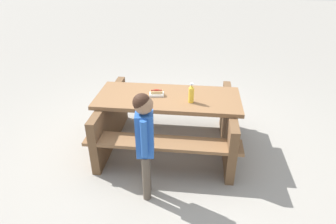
{
  "coord_description": "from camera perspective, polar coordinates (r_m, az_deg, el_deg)",
  "views": [
    {
      "loc": [
        -0.28,
        3.24,
        2.31
      ],
      "look_at": [
        0.0,
        0.0,
        0.52
      ],
      "focal_mm": 30.8,
      "sensor_mm": 36.0,
      "label": 1
    }
  ],
  "objects": [
    {
      "name": "ground_plane",
      "position": [
        3.99,
        0.0,
        -6.61
      ],
      "size": [
        30.0,
        30.0,
        0.0
      ],
      "primitive_type": "plane",
      "color": "gray",
      "rests_on": "ground"
    },
    {
      "name": "child_in_coat",
      "position": [
        2.82,
        -4.65,
        -4.47
      ],
      "size": [
        0.19,
        0.3,
        1.21
      ],
      "color": "brown",
      "rests_on": "ground"
    },
    {
      "name": "soda_bottle",
      "position": [
        3.43,
        4.63,
        3.64
      ],
      "size": [
        0.07,
        0.07,
        0.24
      ],
      "color": "yellow",
      "rests_on": "picnic_table"
    },
    {
      "name": "hotdog_tray",
      "position": [
        3.62,
        -2.28,
        3.73
      ],
      "size": [
        0.19,
        0.13,
        0.08
      ],
      "color": "white",
      "rests_on": "picnic_table"
    },
    {
      "name": "picnic_table",
      "position": [
        3.75,
        0.0,
        -1.07
      ],
      "size": [
        1.84,
        1.45,
        0.75
      ],
      "color": "brown",
      "rests_on": "ground"
    }
  ]
}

